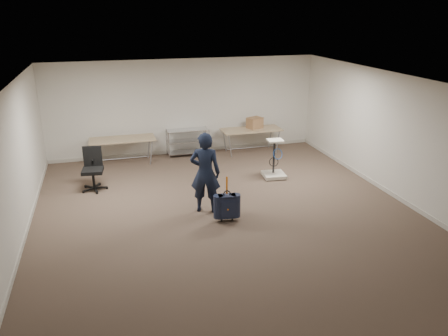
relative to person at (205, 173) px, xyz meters
name	(u,v)px	position (x,y,z in m)	size (l,w,h in m)	color
ground	(227,214)	(0.39, -0.31, -0.88)	(9.00, 9.00, 0.00)	#413327
room_shell	(211,188)	(0.39, 1.08, -0.83)	(8.00, 9.00, 9.00)	beige
folding_table_left	(122,140)	(-1.51, 3.64, -0.20)	(1.80, 0.75, 0.73)	#8C7B56
folding_table_right	(251,131)	(2.29, 3.64, -0.20)	(1.80, 0.75, 0.73)	#8C7B56
wire_shelf	(188,141)	(0.39, 3.89, -0.44)	(1.22, 0.47, 0.80)	silver
person	(205,173)	(0.00, 0.00, 0.00)	(0.64, 0.42, 1.76)	black
suitcase	(227,206)	(0.31, -0.60, -0.55)	(0.38, 0.24, 0.98)	black
office_chair	(94,177)	(-2.32, 1.92, -0.57)	(0.63, 0.63, 1.04)	black
equipment_cart	(274,168)	(2.17, 1.47, -0.61)	(0.60, 0.60, 1.02)	beige
cardboard_box	(255,123)	(2.43, 3.74, 0.01)	(0.43, 0.32, 0.32)	olive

